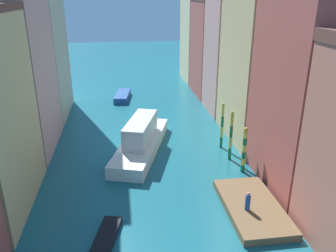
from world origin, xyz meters
TOP-DOWN VIEW (x-y plane):
  - ground_plane at (0.00, 24.50)m, footprint 154.00×154.00m
  - building_left_2 at (-12.61, 21.76)m, footprint 7.01×10.21m
  - building_left_3 at (-12.61, 32.15)m, footprint 7.01×10.43m
  - building_right_1 at (12.61, 11.74)m, footprint 7.01×9.31m
  - building_right_2 at (12.61, 21.52)m, footprint 7.01×9.73m
  - building_right_3 at (12.61, 30.49)m, footprint 7.01×7.36m
  - building_right_4 at (12.61, 39.05)m, footprint 7.01×9.35m
  - building_right_5 at (12.61, 48.49)m, footprint 7.01×9.09m
  - waterfront_dock at (6.92, 8.03)m, footprint 3.90×7.44m
  - person_on_dock at (6.28, 7.42)m, footprint 0.36×0.36m
  - mooring_pole_0 at (8.20, 13.75)m, footprint 0.39×0.39m
  - mooring_pole_1 at (7.78, 16.27)m, footprint 0.32×0.32m
  - mooring_pole_2 at (7.73, 19.00)m, footprint 0.30×0.30m
  - vaporetto_white at (-0.46, 19.32)m, footprint 6.83×12.89m
  - motorboat_0 at (-2.09, 37.69)m, footprint 2.65×5.95m

SIDE VIEW (x-z plane):
  - ground_plane at x=0.00m, z-range 0.00..0.00m
  - waterfront_dock at x=6.92m, z-range 0.00..0.55m
  - motorboat_0 at x=-2.09m, z-range 0.00..0.87m
  - person_on_dock at x=6.28m, z-range 0.50..1.92m
  - vaporetto_white at x=-0.46m, z-range -0.45..2.89m
  - mooring_pole_0 at x=8.20m, z-range 0.06..4.30m
  - mooring_pole_2 at x=7.73m, z-range 0.05..4.82m
  - mooring_pole_1 at x=7.78m, z-range 0.05..4.88m
  - building_right_4 at x=12.61m, z-range 0.01..14.26m
  - building_right_1 at x=12.61m, z-range 0.01..15.43m
  - building_right_5 at x=12.61m, z-range 0.01..17.68m
  - building_right_3 at x=12.61m, z-range 0.01..18.83m
  - building_left_2 at x=-12.61m, z-range 0.01..18.89m
  - building_right_2 at x=12.61m, z-range 0.01..19.88m
  - building_left_3 at x=-12.61m, z-range 0.01..21.14m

